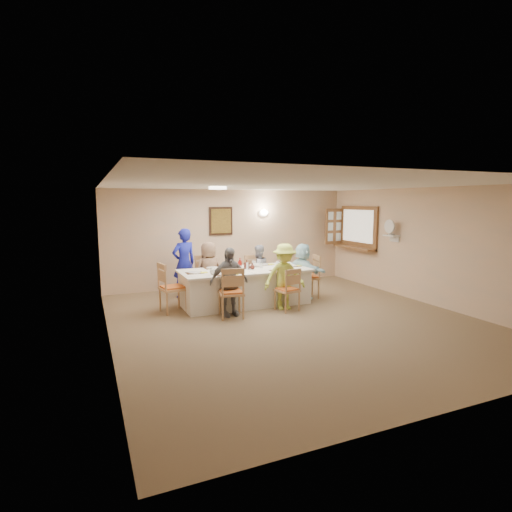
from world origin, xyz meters
name	(u,v)px	position (x,y,z in m)	size (l,w,h in m)	color
ground	(295,321)	(0.00, 0.00, 0.00)	(7.00, 7.00, 0.00)	#786447
room_walls	(296,240)	(0.00, 0.00, 1.51)	(7.00, 7.00, 7.00)	#E4B88F
wall_picture	(221,221)	(-0.30, 3.46, 1.70)	(0.62, 0.05, 0.72)	#371E13
wall_sconce	(264,213)	(0.90, 3.44, 1.90)	(0.26, 0.09, 0.18)	white
ceiling_light	(218,188)	(-1.00, 1.50, 2.47)	(0.36, 0.36, 0.05)	white
serving_hatch	(359,228)	(3.21, 2.40, 1.50)	(0.06, 1.50, 1.15)	brown
hatch_sill	(354,247)	(3.09, 2.40, 0.97)	(0.30, 1.50, 0.05)	brown
shutter_door	(334,226)	(2.95, 3.16, 1.50)	(0.55, 0.04, 1.00)	brown
fan_shelf	(391,236)	(3.13, 1.05, 1.40)	(0.22, 0.36, 0.03)	white
desk_fan	(391,229)	(3.10, 1.05, 1.55)	(0.30, 0.30, 0.28)	#A5A5A8
dining_table	(245,287)	(-0.42, 1.49, 0.38)	(2.76, 1.17, 0.76)	white
chair_back_left	(208,277)	(-1.02, 2.29, 0.49)	(0.47, 0.47, 0.99)	tan
chair_back_right	(256,275)	(0.18, 2.29, 0.46)	(0.45, 0.45, 0.93)	tan
chair_front_left	(231,292)	(-1.02, 0.69, 0.49)	(0.47, 0.47, 0.99)	tan
chair_front_right	(287,289)	(0.18, 0.69, 0.44)	(0.42, 0.42, 0.88)	tan
chair_left_end	(173,287)	(-1.97, 1.49, 0.51)	(0.48, 0.48, 1.01)	tan
chair_right_end	(308,276)	(1.13, 1.49, 0.49)	(0.47, 0.47, 0.99)	tan
diner_back_left	(209,271)	(-1.02, 2.17, 0.66)	(0.70, 0.51, 1.32)	brown
diner_back_right	(258,270)	(0.18, 2.17, 0.60)	(0.65, 0.55, 1.19)	#9496A7
diner_front_left	(229,282)	(-1.02, 0.81, 0.67)	(0.81, 0.39, 1.34)	slate
diner_front_right	(284,277)	(0.18, 0.81, 0.68)	(0.92, 0.59, 1.36)	#DFF85D
diner_right_end	(303,271)	(1.00, 1.49, 0.63)	(0.59, 1.22, 1.26)	#BFEEFA
caregiver	(184,263)	(-1.47, 2.64, 0.80)	(0.66, 0.52, 1.59)	#1C23B6
placemat_fl	(225,275)	(-1.02, 1.07, 0.76)	(0.37, 0.28, 0.01)	#472B19
plate_fl	(225,274)	(-1.02, 1.07, 0.77)	(0.25, 0.25, 0.02)	white
napkin_fl	(234,274)	(-0.84, 1.02, 0.77)	(0.15, 0.15, 0.01)	yellow
placemat_fr	(279,271)	(0.18, 1.07, 0.76)	(0.36, 0.27, 0.01)	#472B19
plate_fr	(279,270)	(0.18, 1.07, 0.77)	(0.24, 0.24, 0.02)	white
napkin_fr	(288,270)	(0.36, 1.02, 0.77)	(0.14, 0.14, 0.01)	yellow
placemat_bl	(212,268)	(-1.02, 1.91, 0.76)	(0.33, 0.24, 0.01)	#472B19
plate_bl	(212,268)	(-1.02, 1.91, 0.77)	(0.25, 0.25, 0.02)	white
napkin_bl	(221,268)	(-0.84, 1.86, 0.77)	(0.13, 0.13, 0.01)	yellow
placemat_br	(263,265)	(0.18, 1.91, 0.76)	(0.36, 0.27, 0.01)	#472B19
plate_br	(263,264)	(0.18, 1.91, 0.77)	(0.25, 0.25, 0.02)	white
napkin_br	(271,264)	(0.36, 1.86, 0.77)	(0.14, 0.14, 0.01)	yellow
placemat_le	(195,273)	(-1.52, 1.49, 0.76)	(0.34, 0.25, 0.01)	#472B19
plate_le	(195,272)	(-1.52, 1.49, 0.77)	(0.25, 0.25, 0.02)	white
napkin_le	(204,272)	(-1.34, 1.44, 0.77)	(0.14, 0.14, 0.01)	yellow
placemat_re	(291,266)	(0.70, 1.49, 0.76)	(0.38, 0.28, 0.01)	#472B19
plate_re	(291,266)	(0.70, 1.49, 0.77)	(0.25, 0.25, 0.02)	white
napkin_re	(299,265)	(0.88, 1.44, 0.77)	(0.14, 0.14, 0.01)	yellow
teacup_a	(213,272)	(-1.23, 1.16, 0.81)	(0.16, 0.16, 0.10)	white
teacup_b	(254,263)	(0.02, 2.03, 0.80)	(0.12, 0.12, 0.08)	white
bowl_a	(237,271)	(-0.70, 1.22, 0.79)	(0.29, 0.29, 0.06)	white
bowl_b	(257,265)	(-0.04, 1.72, 0.79)	(0.23, 0.23, 0.07)	white
condiment_ketchup	(240,264)	(-0.52, 1.54, 0.88)	(0.10, 0.10, 0.25)	#9F150D
condiment_brown	(247,264)	(-0.37, 1.52, 0.86)	(0.11, 0.11, 0.21)	#491B13
condiment_malt	(252,266)	(-0.26, 1.46, 0.83)	(0.14, 0.14, 0.14)	#491B13
drinking_glass	(238,267)	(-0.57, 1.54, 0.82)	(0.06, 0.06, 0.09)	silver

